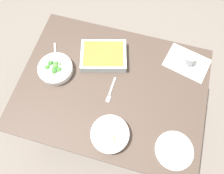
{
  "coord_description": "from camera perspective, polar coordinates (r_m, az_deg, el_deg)",
  "views": [
    {
      "loc": [
        -0.14,
        0.51,
        2.01
      ],
      "look_at": [
        0.0,
        0.0,
        0.74
      ],
      "focal_mm": 34.31,
      "sensor_mm": 36.0,
      "label": 1
    }
  ],
  "objects": [
    {
      "name": "spoon_spare",
      "position": [
        1.53,
        17.91,
        6.96
      ],
      "size": [
        0.17,
        0.06,
        0.01
      ],
      "color": "silver",
      "rests_on": "dining_table"
    },
    {
      "name": "side_plate",
      "position": [
        1.32,
        16.23,
        -15.89
      ],
      "size": [
        0.22,
        0.22,
        0.01
      ],
      "primitive_type": "cylinder",
      "color": "white",
      "rests_on": "dining_table"
    },
    {
      "name": "stew_bowl",
      "position": [
        1.26,
        -0.54,
        -12.48
      ],
      "size": [
        0.22,
        0.22,
        0.06
      ],
      "color": "white",
      "rests_on": "dining_table"
    },
    {
      "name": "placemat",
      "position": [
        1.54,
        19.31,
        6.15
      ],
      "size": [
        0.32,
        0.26,
        0.0
      ],
      "primitive_type": "cube",
      "rotation": [
        0.0,
        0.0,
        -0.25
      ],
      "color": "silver",
      "rests_on": "dining_table"
    },
    {
      "name": "spoon_by_stew",
      "position": [
        1.29,
        0.59,
        -11.14
      ],
      "size": [
        0.08,
        0.17,
        0.01
      ],
      "color": "silver",
      "rests_on": "dining_table"
    },
    {
      "name": "broccoli_bowl",
      "position": [
        1.45,
        -14.83,
        4.75
      ],
      "size": [
        0.23,
        0.23,
        0.07
      ],
      "color": "white",
      "rests_on": "dining_table"
    },
    {
      "name": "dining_table",
      "position": [
        1.46,
        0.0,
        -1.35
      ],
      "size": [
        1.2,
        0.9,
        0.74
      ],
      "color": "#4C3D33",
      "rests_on": "ground_plane"
    },
    {
      "name": "ground_plane",
      "position": [
        2.08,
        0.0,
        -7.81
      ],
      "size": [
        6.0,
        6.0,
        0.0
      ],
      "primitive_type": "plane",
      "color": "slate"
    },
    {
      "name": "fork_on_table",
      "position": [
        1.36,
        -0.43,
        -1.17
      ],
      "size": [
        0.03,
        0.18,
        0.01
      ],
      "color": "silver",
      "rests_on": "dining_table"
    },
    {
      "name": "baking_dish",
      "position": [
        1.44,
        -2.26,
        8.36
      ],
      "size": [
        0.35,
        0.29,
        0.06
      ],
      "color": "silver",
      "rests_on": "dining_table"
    },
    {
      "name": "drink_cup",
      "position": [
        1.51,
        19.74,
        6.81
      ],
      "size": [
        0.07,
        0.07,
        0.08
      ],
      "color": "#B2BCC6",
      "rests_on": "dining_table"
    },
    {
      "name": "spoon_by_broccoli",
      "position": [
        1.52,
        -14.81,
        7.76
      ],
      "size": [
        0.09,
        0.17,
        0.01
      ],
      "color": "silver",
      "rests_on": "dining_table"
    }
  ]
}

